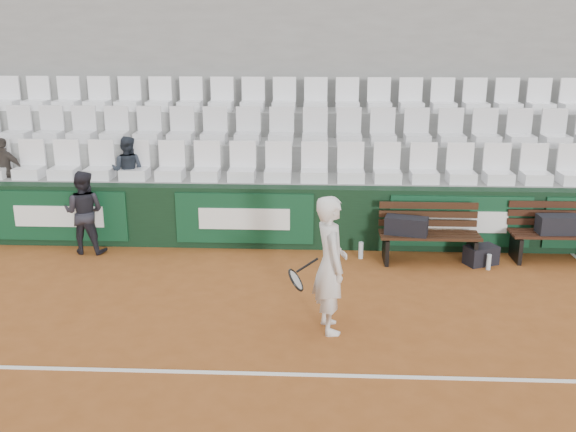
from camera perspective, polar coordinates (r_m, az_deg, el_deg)
The scene contains 21 objects.
ground at distance 6.91m, azimuth -5.77°, elevation -13.72°, with size 80.00×80.00×0.00m, color #975022.
court_baseline at distance 6.91m, azimuth -5.77°, elevation -13.69°, with size 18.00×0.06×0.01m, color white.
back_barrier at distance 10.36m, azimuth -2.32°, elevation -0.08°, with size 18.00×0.34×1.00m.
grandstand_tier_front at distance 10.97m, azimuth -2.39°, elevation 0.88°, with size 18.00×0.95×1.00m, color gray.
grandstand_tier_mid at distance 11.83m, azimuth -2.00°, elevation 3.18°, with size 18.00×0.95×1.45m, color #989996.
grandstand_tier_back at distance 12.71m, azimuth -1.67°, elevation 5.17°, with size 18.00×0.95×1.90m, color #959593.
grandstand_rear_wall at distance 13.14m, azimuth -1.50°, elevation 11.06°, with size 18.00×0.30×4.40m, color gray.
seat_row_front at distance 10.61m, azimuth -2.52°, elevation 4.86°, with size 11.90×0.44×0.63m, color white.
seat_row_mid at distance 11.46m, azimuth -2.13°, elevation 8.03°, with size 11.90×0.44×0.63m, color silver.
seat_row_back at distance 12.34m, azimuth -1.78°, elevation 10.77°, with size 11.90×0.44×0.63m, color white.
bench_left at distance 9.98m, azimuth 12.40°, elevation -2.80°, with size 1.50×0.56×0.45m, color #331C0F.
bench_right at distance 10.64m, azimuth 22.97°, elevation -2.54°, with size 1.50×0.56×0.45m, color #34190F.
sports_bag_left at distance 9.79m, azimuth 10.48°, elevation -0.85°, with size 0.63×0.27×0.27m, color black.
sports_bag_right at distance 10.49m, azimuth 22.88°, elevation -0.69°, with size 0.61×0.28×0.28m, color black.
sports_bag_ground at distance 10.12m, azimuth 16.78°, elevation -3.34°, with size 0.47×0.29×0.29m, color black.
water_bottle_near at distance 9.99m, azimuth 6.50°, elevation -3.05°, with size 0.07×0.07×0.27m, color silver.
water_bottle_far at distance 9.94m, azimuth 17.41°, elevation -3.93°, with size 0.07×0.07×0.24m, color silver.
tennis_player at distance 7.45m, azimuth 3.77°, elevation -4.33°, with size 0.75×0.67×1.64m.
ball_kid at distance 10.54m, azimuth -17.67°, elevation 0.32°, with size 0.64×0.50×1.32m, color black.
spectator_b at distance 11.82m, azimuth -24.10°, elevation 5.84°, with size 0.65×0.27×1.11m, color #352F2B.
spectator_c at distance 11.03m, azimuth -14.21°, elevation 6.22°, with size 0.56×0.44×1.16m, color #212832.
Camera 1 is at (0.95, -5.89, 3.49)m, focal length 40.00 mm.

